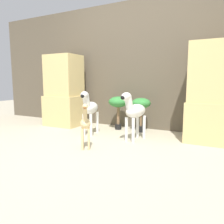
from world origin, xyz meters
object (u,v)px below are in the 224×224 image
zebra_right (134,111)px  potted_palm_back (118,104)px  giraffe_figurine (85,123)px  potted_palm_front (141,106)px  zebra_left (90,108)px

zebra_right → potted_palm_back: 0.76m
zebra_right → giraffe_figurine: size_ratio=1.19×
giraffe_figurine → potted_palm_front: giraffe_figurine is taller
zebra_right → zebra_left: (-0.74, 0.00, 0.00)m
potted_palm_front → zebra_left: bearing=-139.3°
zebra_left → potted_palm_front: bearing=40.7°
potted_palm_front → zebra_right: bearing=-79.8°
zebra_right → giraffe_figurine: zebra_right is taller
giraffe_figurine → potted_palm_back: size_ratio=1.01×
zebra_right → giraffe_figurine: bearing=-121.4°
zebra_left → potted_palm_back: size_ratio=1.20×
zebra_left → zebra_right: bearing=-0.4°
giraffe_figurine → potted_palm_front: bearing=76.5°
giraffe_figurine → potted_palm_back: 1.20m
zebra_left → potted_palm_front: (0.64, 0.55, 0.01)m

